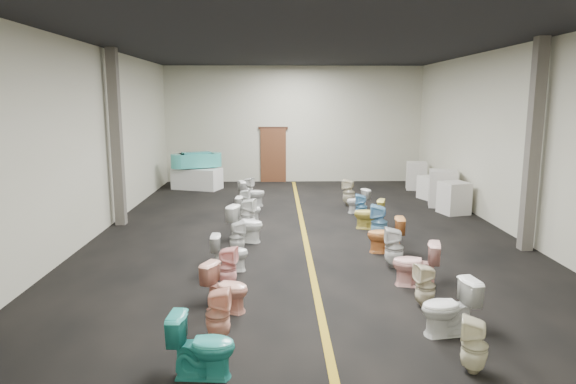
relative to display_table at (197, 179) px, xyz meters
name	(u,v)px	position (x,y,z in m)	size (l,w,h in m)	color
floor	(304,233)	(3.57, -6.34, -0.38)	(16.00, 16.00, 0.00)	black
ceiling	(305,43)	(3.57, -6.34, 4.12)	(16.00, 16.00, 0.00)	black
wall_back	(294,125)	(3.57, 1.66, 1.87)	(10.00, 10.00, 0.00)	#BAB89F
wall_front	(356,219)	(3.57, -14.34, 1.87)	(10.00, 10.00, 0.00)	#BAB89F
wall_left	(93,142)	(-1.43, -6.34, 1.87)	(16.00, 16.00, 0.00)	#BAB89F
wall_right	(513,141)	(8.57, -6.34, 1.87)	(16.00, 16.00, 0.00)	#BAB89F
aisle_stripe	(304,233)	(3.57, -6.34, -0.38)	(0.12, 15.60, 0.01)	#9A7916
back_door	(273,155)	(2.77, 1.60, 0.67)	(1.00, 0.10, 2.10)	#562D19
door_frame	(273,128)	(2.77, 1.61, 1.74)	(1.15, 0.08, 0.10)	#331C11
column_left	(116,138)	(-1.18, -5.34, 1.87)	(0.25, 0.25, 4.50)	#59544C
column_right	(533,147)	(8.32, -7.84, 1.87)	(0.25, 0.25, 4.50)	#59544C
display_table	(197,179)	(0.00, 0.00, 0.00)	(1.70, 0.85, 0.76)	white
bathtub	(197,160)	(0.00, 0.00, 0.69)	(1.76, 1.15, 0.55)	#3CAEA5
appliance_crate_a	(454,198)	(7.97, -4.27, 0.08)	(0.71, 0.71, 0.91)	beige
appliance_crate_b	(443,188)	(7.97, -3.24, 0.17)	(0.80, 0.80, 1.11)	beige
appliance_crate_c	(431,187)	(7.97, -2.05, 0.00)	(0.66, 0.66, 0.75)	silver
appliance_crate_d	(416,176)	(7.97, -0.25, 0.12)	(0.69, 0.69, 0.99)	silver
toilet_left_0	(203,346)	(2.03, -12.92, 0.01)	(0.44, 0.77, 0.78)	teal
toilet_left_1	(218,315)	(2.10, -12.00, -0.01)	(0.33, 0.34, 0.74)	#F5AE94
toilet_left_2	(226,288)	(2.12, -10.99, -0.01)	(0.42, 0.73, 0.74)	#EAA08A
toilet_left_3	(227,267)	(2.04, -10.00, -0.01)	(0.33, 0.34, 0.73)	#FCAFAA
toilet_left_4	(230,253)	(2.00, -9.10, -0.02)	(0.40, 0.70, 0.71)	silver
toilet_left_5	(237,238)	(2.06, -8.01, -0.03)	(0.32, 0.32, 0.70)	silver
toilet_left_6	(246,224)	(2.19, -7.07, 0.04)	(0.46, 0.81, 0.83)	white
toilet_left_7	(248,215)	(2.18, -6.11, 0.03)	(0.37, 0.38, 0.83)	white
toilet_left_8	(249,209)	(2.15, -5.11, -0.04)	(0.38, 0.66, 0.68)	white
toilet_left_9	(244,201)	(1.97, -4.06, -0.03)	(0.31, 0.32, 0.69)	white
toilet_left_10	(252,193)	(2.15, -3.15, 0.02)	(0.45, 0.79, 0.80)	silver
toilet_left_11	(248,189)	(1.97, -2.10, -0.01)	(0.33, 0.34, 0.73)	white
toilet_right_0	(474,346)	(5.26, -12.91, -0.03)	(0.31, 0.32, 0.70)	beige
toilet_right_1	(449,308)	(5.29, -11.90, 0.02)	(0.45, 0.78, 0.80)	white
toilet_right_2	(425,286)	(5.24, -10.93, -0.03)	(0.32, 0.32, 0.70)	beige
toilet_right_3	(416,264)	(5.33, -10.00, 0.03)	(0.45, 0.79, 0.81)	#FBB9B1
toilet_right_4	(394,248)	(5.18, -9.00, 0.02)	(0.36, 0.37, 0.80)	silver
toilet_right_5	(385,235)	(5.22, -8.01, 0.01)	(0.44, 0.77, 0.78)	#DC843F
toilet_right_6	(379,223)	(5.28, -7.03, 0.04)	(0.38, 0.39, 0.84)	#6CA9D1
toilet_right_7	(369,214)	(5.23, -5.97, 0.01)	(0.43, 0.76, 0.77)	#D6C250
toilet_right_8	(361,207)	(5.19, -5.01, -0.02)	(0.32, 0.33, 0.71)	#64A6D3
toilet_right_9	(358,201)	(5.24, -4.08, -0.04)	(0.38, 0.66, 0.68)	silver
toilet_right_10	(349,192)	(5.12, -3.10, 0.03)	(0.37, 0.38, 0.83)	beige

